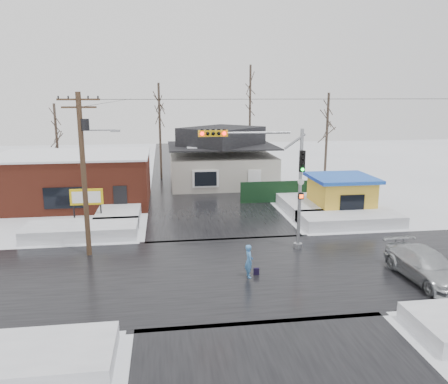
{
  "coord_description": "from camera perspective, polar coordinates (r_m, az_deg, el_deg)",
  "views": [
    {
      "loc": [
        -3.66,
        -20.56,
        8.88
      ],
      "look_at": [
        -0.08,
        5.31,
        3.0
      ],
      "focal_mm": 35.0,
      "sensor_mm": 36.0,
      "label": 1
    }
  ],
  "objects": [
    {
      "name": "ground",
      "position": [
        22.69,
        2.06,
        -10.36
      ],
      "size": [
        120.0,
        120.0,
        0.0
      ],
      "primitive_type": "plane",
      "color": "white",
      "rests_on": "ground"
    },
    {
      "name": "utility_pole",
      "position": [
        24.72,
        -17.77,
        3.32
      ],
      "size": [
        3.15,
        0.44,
        9.0
      ],
      "color": "#382619",
      "rests_on": "ground"
    },
    {
      "name": "snowbank_ne",
      "position": [
        31.49,
        16.17,
        -3.45
      ],
      "size": [
        7.0,
        3.0,
        0.8
      ],
      "primitive_type": "cube",
      "color": "white",
      "rests_on": "ground"
    },
    {
      "name": "car",
      "position": [
        23.58,
        24.87,
        -8.75
      ],
      "size": [
        2.34,
        5.18,
        1.47
      ],
      "primitive_type": "imported",
      "rotation": [
        0.0,
        0.0,
        0.06
      ],
      "color": "#B2B6B9",
      "rests_on": "ground"
    },
    {
      "name": "pedestrian",
      "position": [
        21.77,
        3.27,
        -9.02
      ],
      "size": [
        0.42,
        0.63,
        1.67
      ],
      "primitive_type": "imported",
      "rotation": [
        0.0,
        0.0,
        1.61
      ],
      "color": "#437EBD",
      "rests_on": "ground"
    },
    {
      "name": "tree_far_left",
      "position": [
        46.57,
        -8.48,
        11.42
      ],
      "size": [
        3.0,
        3.0,
        10.0
      ],
      "color": "#332821",
      "rests_on": "ground"
    },
    {
      "name": "snowbank_nside_e",
      "position": [
        35.29,
        9.94,
        -1.4
      ],
      "size": [
        3.0,
        8.0,
        0.8
      ],
      "primitive_type": "cube",
      "color": "white",
      "rests_on": "ground"
    },
    {
      "name": "house",
      "position": [
        43.38,
        -0.31,
        4.4
      ],
      "size": [
        10.4,
        8.4,
        5.76
      ],
      "color": "beige",
      "rests_on": "ground"
    },
    {
      "name": "tree_far_mid",
      "position": [
        49.51,
        3.45,
        13.44
      ],
      "size": [
        3.0,
        3.0,
        12.0
      ],
      "color": "#332821",
      "rests_on": "ground"
    },
    {
      "name": "brick_building",
      "position": [
        37.9,
        -18.93,
        1.66
      ],
      "size": [
        12.2,
        8.2,
        4.12
      ],
      "color": "maroon",
      "rests_on": "ground"
    },
    {
      "name": "kiosk",
      "position": [
        34.08,
        15.03,
        -0.32
      ],
      "size": [
        4.6,
        4.6,
        2.88
      ],
      "color": "yellow",
      "rests_on": "ground"
    },
    {
      "name": "road_ew",
      "position": [
        22.69,
        2.06,
        -10.33
      ],
      "size": [
        120.0,
        10.0,
        0.02
      ],
      "primitive_type": "cube",
      "color": "black",
      "rests_on": "ground"
    },
    {
      "name": "tree_far_west",
      "position": [
        45.81,
        -21.18,
        8.7
      ],
      "size": [
        3.0,
        3.0,
        8.0
      ],
      "color": "#332821",
      "rests_on": "ground"
    },
    {
      "name": "road_ns",
      "position": [
        22.69,
        2.06,
        -10.33
      ],
      "size": [
        10.0,
        120.0,
        0.02
      ],
      "primitive_type": "cube",
      "color": "black",
      "rests_on": "ground"
    },
    {
      "name": "tree_far_right",
      "position": [
        43.51,
        13.42,
        10.09
      ],
      "size": [
        3.0,
        3.0,
        9.0
      ],
      "color": "#332821",
      "rests_on": "ground"
    },
    {
      "name": "fence",
      "position": [
        36.89,
        8.29,
        0.07
      ],
      "size": [
        8.0,
        0.12,
        1.8
      ],
      "primitive_type": "cube",
      "color": "black",
      "rests_on": "ground"
    },
    {
      "name": "traffic_signal",
      "position": [
        24.69,
        6.53,
        2.48
      ],
      "size": [
        6.05,
        0.68,
        7.0
      ],
      "color": "gray",
      "rests_on": "ground"
    },
    {
      "name": "snowbank_nside_w",
      "position": [
        33.81,
        -13.31,
        -2.18
      ],
      "size": [
        3.0,
        8.0,
        0.8
      ],
      "primitive_type": "cube",
      "color": "white",
      "rests_on": "ground"
    },
    {
      "name": "marquee_sign",
      "position": [
        31.3,
        -17.5,
        -0.75
      ],
      "size": [
        2.2,
        0.21,
        2.55
      ],
      "color": "black",
      "rests_on": "ground"
    },
    {
      "name": "snowbank_nw",
      "position": [
        29.32,
        -18.09,
        -4.77
      ],
      "size": [
        7.0,
        3.0,
        0.8
      ],
      "primitive_type": "cube",
      "color": "white",
      "rests_on": "ground"
    },
    {
      "name": "snowbank_sw",
      "position": [
        16.88,
        -26.63,
        -19.13
      ],
      "size": [
        7.0,
        3.0,
        0.7
      ],
      "primitive_type": "cube",
      "color": "white",
      "rests_on": "ground"
    },
    {
      "name": "shopping_bag",
      "position": [
        22.28,
        4.25,
        -10.35
      ],
      "size": [
        0.29,
        0.15,
        0.35
      ],
      "primitive_type": "cube",
      "rotation": [
        0.0,
        0.0,
        -0.12
      ],
      "color": "black",
      "rests_on": "ground"
    }
  ]
}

